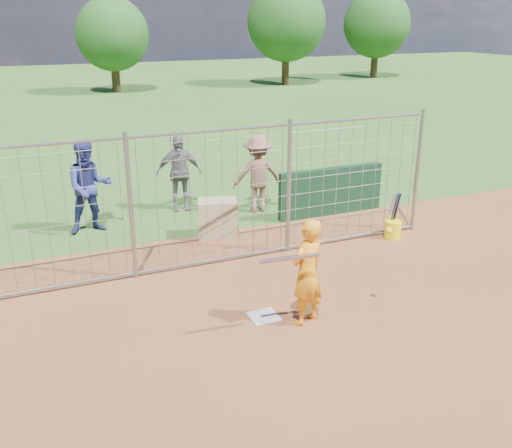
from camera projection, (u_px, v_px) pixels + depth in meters
name	position (u px, v px, depth m)	size (l,w,h in m)	color
ground	(259.00, 311.00, 8.96)	(100.00, 100.00, 0.00)	#2D591E
infield_dirt	(366.00, 431.00, 6.38)	(18.00, 18.00, 0.00)	brown
home_plate	(264.00, 316.00, 8.79)	(0.43, 0.43, 0.02)	silver
dugout_wall	(331.00, 191.00, 13.14)	(2.60, 0.20, 1.10)	#11381E
batter	(307.00, 272.00, 8.37)	(0.60, 0.40, 1.66)	orange
bystander_a	(89.00, 187.00, 11.92)	(0.96, 0.75, 1.98)	navy
bystander_b	(179.00, 173.00, 13.36)	(1.05, 0.44, 1.79)	slate
bystander_c	(258.00, 174.00, 13.24)	(1.16, 0.67, 1.80)	brown
equipment_bin	(218.00, 219.00, 11.84)	(0.80, 0.55, 0.80)	tan
equipment_in_play	(314.00, 251.00, 7.91)	(1.99, 0.29, 0.32)	silver
bucket_with_bats	(393.00, 227.00, 11.81)	(0.34, 0.35, 0.97)	yellow
backstop_fence	(214.00, 199.00, 10.25)	(9.08, 0.08, 2.60)	gray
tree_line	(113.00, 27.00, 33.06)	(44.66, 6.72, 6.48)	#3F2B19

